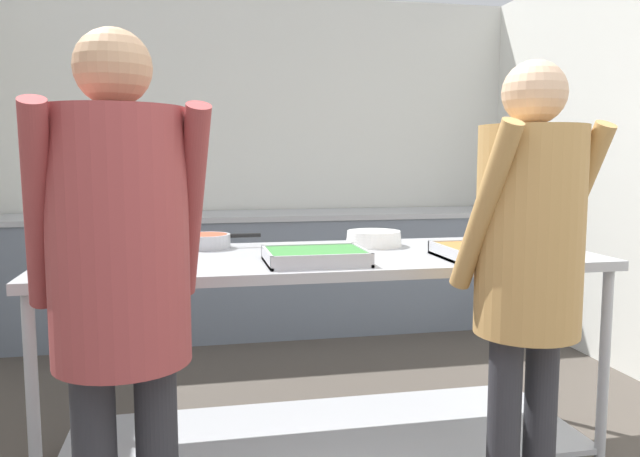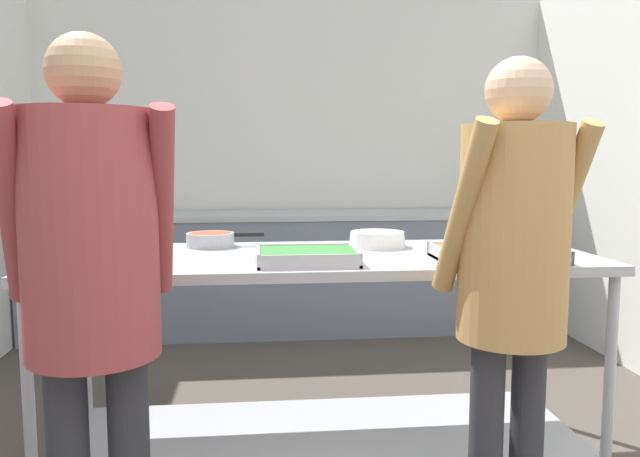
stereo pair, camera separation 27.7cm
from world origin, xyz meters
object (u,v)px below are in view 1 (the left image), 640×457
plate_stack (374,239)px  guest_serving_right (120,268)px  broccoli_bowl (121,258)px  sauce_pan (207,240)px  serving_tray_roast (497,251)px  water_bottle (486,196)px  serving_tray_vegetables (315,257)px  guest_serving_left (529,254)px

plate_stack → guest_serving_right: bearing=-135.7°
broccoli_bowl → plate_stack: bearing=19.0°
sauce_pan → broccoli_bowl: bearing=-125.3°
plate_stack → serving_tray_roast: plate_stack is taller
sauce_pan → water_bottle: bearing=38.5°
serving_tray_vegetables → guest_serving_right: guest_serving_right is taller
serving_tray_roast → guest_serving_left: (-0.14, -0.49, 0.07)m
guest_serving_right → plate_stack: bearing=44.3°
broccoli_bowl → guest_serving_left: size_ratio=0.13×
sauce_pan → serving_tray_vegetables: sauce_pan is taller
sauce_pan → serving_tray_roast: (1.18, -0.52, -0.01)m
guest_serving_right → water_bottle: bearing=48.8°
broccoli_bowl → sauce_pan: (0.33, 0.46, -0.00)m
serving_tray_roast → guest_serving_left: size_ratio=0.29×
serving_tray_roast → guest_serving_left: bearing=-106.2°
guest_serving_left → water_bottle: 3.09m
broccoli_bowl → sauce_pan: bearing=54.7°
broccoli_bowl → water_bottle: bearing=41.1°
serving_tray_vegetables → guest_serving_left: (0.63, -0.50, 0.07)m
guest_serving_right → water_bottle: size_ratio=7.09×
guest_serving_left → serving_tray_vegetables: bearing=141.3°
sauce_pan → serving_tray_vegetables: bearing=-50.8°
guest_serving_left → plate_stack: bearing=106.1°
serving_tray_roast → guest_serving_left: guest_serving_left is taller
serving_tray_vegetables → water_bottle: bearing=51.0°
plate_stack → sauce_pan: bearing=173.8°
broccoli_bowl → sauce_pan: broccoli_bowl is taller
water_bottle → sauce_pan: bearing=-141.5°
serving_tray_roast → serving_tray_vegetables: bearing=178.9°
serving_tray_vegetables → guest_serving_left: bearing=-38.7°
sauce_pan → serving_tray_roast: size_ratio=0.75×
broccoli_bowl → guest_serving_right: (0.07, -0.63, 0.07)m
serving_tray_roast → water_bottle: (1.11, 2.33, 0.08)m
plate_stack → guest_serving_right: 1.45m
serving_tray_vegetables → plate_stack: 0.55m
serving_tray_vegetables → broccoli_bowl: bearing=176.9°
guest_serving_left → water_bottle: (1.25, 2.82, 0.01)m
sauce_pan → plate_stack: size_ratio=1.38×
serving_tray_roast → guest_serving_right: size_ratio=0.28×
broccoli_bowl → guest_serving_left: (1.37, -0.54, 0.05)m
serving_tray_vegetables → water_bottle: 2.99m
serving_tray_vegetables → guest_serving_right: 0.90m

